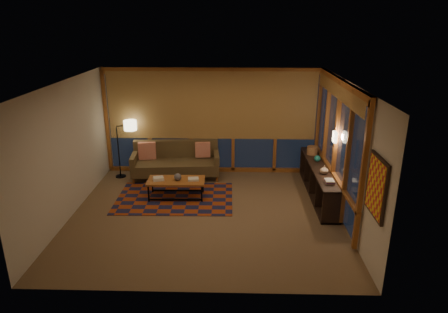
{
  "coord_description": "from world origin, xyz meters",
  "views": [
    {
      "loc": [
        0.58,
        -7.4,
        3.85
      ],
      "look_at": [
        0.36,
        0.63,
        1.04
      ],
      "focal_mm": 32.0,
      "sensor_mm": 36.0,
      "label": 1
    }
  ],
  "objects_px": {
    "sofa": "(176,161)",
    "bookshelf": "(319,181)",
    "floor_lamp": "(118,149)",
    "coffee_table": "(176,188)"
  },
  "relations": [
    {
      "from": "coffee_table",
      "to": "sofa",
      "type": "bearing_deg",
      "value": 97.16
    },
    {
      "from": "bookshelf",
      "to": "sofa",
      "type": "bearing_deg",
      "value": 163.99
    },
    {
      "from": "sofa",
      "to": "bookshelf",
      "type": "xyz_separation_m",
      "value": [
        3.39,
        -0.97,
        -0.09
      ]
    },
    {
      "from": "floor_lamp",
      "to": "sofa",
      "type": "bearing_deg",
      "value": -19.47
    },
    {
      "from": "sofa",
      "to": "floor_lamp",
      "type": "relative_size",
      "value": 1.47
    },
    {
      "from": "floor_lamp",
      "to": "bookshelf",
      "type": "distance_m",
      "value": 4.93
    },
    {
      "from": "coffee_table",
      "to": "floor_lamp",
      "type": "relative_size",
      "value": 0.87
    },
    {
      "from": "sofa",
      "to": "coffee_table",
      "type": "bearing_deg",
      "value": -86.53
    },
    {
      "from": "coffee_table",
      "to": "floor_lamp",
      "type": "bearing_deg",
      "value": 142.06
    },
    {
      "from": "floor_lamp",
      "to": "bookshelf",
      "type": "height_order",
      "value": "floor_lamp"
    }
  ]
}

